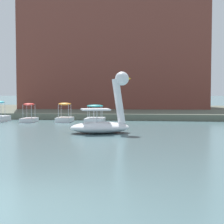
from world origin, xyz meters
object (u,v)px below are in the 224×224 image
object	(u,v)px
pedal_boat_orange	(65,116)
pedal_boat_red	(29,116)
swan_boat	(104,120)
pedal_boat_teal	(95,117)

from	to	relation	value
pedal_boat_orange	pedal_boat_red	world-z (taller)	pedal_boat_orange
swan_boat	pedal_boat_teal	size ratio (longest dim) A/B	1.67
pedal_boat_teal	pedal_boat_orange	bearing A→B (deg)	171.79
swan_boat	pedal_boat_red	distance (m)	9.56
pedal_boat_teal	pedal_boat_red	bearing A→B (deg)	-178.85
swan_boat	pedal_boat_teal	world-z (taller)	swan_boat
pedal_boat_orange	pedal_boat_red	size ratio (longest dim) A/B	0.95
pedal_boat_red	pedal_boat_teal	bearing A→B (deg)	1.15
swan_boat	pedal_boat_teal	distance (m)	7.01
pedal_boat_red	pedal_boat_orange	bearing A→B (deg)	9.55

